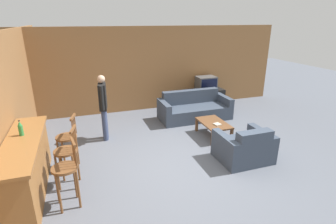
{
  "coord_description": "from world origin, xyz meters",
  "views": [
    {
      "loc": [
        -1.88,
        -4.31,
        2.8
      ],
      "look_at": [
        -0.1,
        0.85,
        0.85
      ],
      "focal_mm": 28.0,
      "sensor_mm": 36.0,
      "label": 1
    }
  ],
  "objects_px": {
    "bar_chair_far": "(68,141)",
    "bottle": "(21,129)",
    "bar_chair_near": "(66,173)",
    "armchair_near": "(244,148)",
    "coffee_table": "(214,124)",
    "tv_unit": "(205,98)",
    "person_by_window": "(103,104)",
    "tv": "(206,83)",
    "bar_chair_mid": "(67,156)",
    "book_on_table": "(217,124)",
    "couch_far": "(194,109)"
  },
  "relations": [
    {
      "from": "bar_chair_mid",
      "to": "couch_far",
      "type": "relative_size",
      "value": 0.53
    },
    {
      "from": "person_by_window",
      "to": "book_on_table",
      "type": "bearing_deg",
      "value": -19.33
    },
    {
      "from": "bar_chair_mid",
      "to": "tv_unit",
      "type": "bearing_deg",
      "value": 37.27
    },
    {
      "from": "couch_far",
      "to": "coffee_table",
      "type": "height_order",
      "value": "couch_far"
    },
    {
      "from": "tv_unit",
      "to": "book_on_table",
      "type": "xyz_separation_m",
      "value": [
        -0.89,
        -2.42,
        0.1
      ]
    },
    {
      "from": "book_on_table",
      "to": "couch_far",
      "type": "bearing_deg",
      "value": 87.22
    },
    {
      "from": "bar_chair_near",
      "to": "coffee_table",
      "type": "distance_m",
      "value": 3.74
    },
    {
      "from": "bar_chair_near",
      "to": "armchair_near",
      "type": "distance_m",
      "value": 3.44
    },
    {
      "from": "couch_far",
      "to": "person_by_window",
      "type": "xyz_separation_m",
      "value": [
        -2.65,
        -0.61,
        0.62
      ]
    },
    {
      "from": "couch_far",
      "to": "bottle",
      "type": "relative_size",
      "value": 7.7
    },
    {
      "from": "bar_chair_far",
      "to": "bottle",
      "type": "height_order",
      "value": "bottle"
    },
    {
      "from": "couch_far",
      "to": "book_on_table",
      "type": "xyz_separation_m",
      "value": [
        -0.07,
        -1.51,
        0.11
      ]
    },
    {
      "from": "bar_chair_near",
      "to": "person_by_window",
      "type": "distance_m",
      "value": 2.46
    },
    {
      "from": "bar_chair_mid",
      "to": "person_by_window",
      "type": "height_order",
      "value": "person_by_window"
    },
    {
      "from": "bar_chair_far",
      "to": "bottle",
      "type": "distance_m",
      "value": 0.9
    },
    {
      "from": "bar_chair_near",
      "to": "person_by_window",
      "type": "height_order",
      "value": "person_by_window"
    },
    {
      "from": "bar_chair_far",
      "to": "armchair_near",
      "type": "bearing_deg",
      "value": -13.93
    },
    {
      "from": "bar_chair_mid",
      "to": "book_on_table",
      "type": "bearing_deg",
      "value": 13.9
    },
    {
      "from": "bar_chair_far",
      "to": "coffee_table",
      "type": "xyz_separation_m",
      "value": [
        3.38,
        0.42,
        -0.27
      ]
    },
    {
      "from": "armchair_near",
      "to": "tv_unit",
      "type": "height_order",
      "value": "armchair_near"
    },
    {
      "from": "bar_chair_mid",
      "to": "couch_far",
      "type": "bearing_deg",
      "value": 34.22
    },
    {
      "from": "bar_chair_near",
      "to": "bar_chair_mid",
      "type": "xyz_separation_m",
      "value": [
        -0.0,
        0.56,
        0.0
      ]
    },
    {
      "from": "tv",
      "to": "coffee_table",
      "type": "bearing_deg",
      "value": -111.82
    },
    {
      "from": "bar_chair_far",
      "to": "armchair_near",
      "type": "relative_size",
      "value": 1.05
    },
    {
      "from": "couch_far",
      "to": "tv",
      "type": "distance_m",
      "value": 1.32
    },
    {
      "from": "bar_chair_far",
      "to": "bar_chair_near",
      "type": "bearing_deg",
      "value": -89.99
    },
    {
      "from": "bar_chair_far",
      "to": "bottle",
      "type": "bearing_deg",
      "value": -152.64
    },
    {
      "from": "bar_chair_near",
      "to": "tv",
      "type": "xyz_separation_m",
      "value": [
        4.28,
        3.81,
        0.21
      ]
    },
    {
      "from": "armchair_near",
      "to": "bar_chair_far",
      "type": "bearing_deg",
      "value": 166.07
    },
    {
      "from": "tv_unit",
      "to": "person_by_window",
      "type": "distance_m",
      "value": 3.83
    },
    {
      "from": "tv_unit",
      "to": "person_by_window",
      "type": "bearing_deg",
      "value": -156.39
    },
    {
      "from": "coffee_table",
      "to": "tv_unit",
      "type": "relative_size",
      "value": 0.79
    },
    {
      "from": "bar_chair_near",
      "to": "coffee_table",
      "type": "height_order",
      "value": "bar_chair_near"
    },
    {
      "from": "bar_chair_near",
      "to": "couch_far",
      "type": "relative_size",
      "value": 0.53
    },
    {
      "from": "person_by_window",
      "to": "bottle",
      "type": "bearing_deg",
      "value": -134.8
    },
    {
      "from": "tv",
      "to": "bottle",
      "type": "relative_size",
      "value": 2.32
    },
    {
      "from": "bar_chair_mid",
      "to": "coffee_table",
      "type": "height_order",
      "value": "bar_chair_mid"
    },
    {
      "from": "bar_chair_near",
      "to": "bar_chair_far",
      "type": "xyz_separation_m",
      "value": [
        -0.0,
        1.16,
        0.0
      ]
    },
    {
      "from": "bottle",
      "to": "tv_unit",
      "type": "bearing_deg",
      "value": 31.29
    },
    {
      "from": "coffee_table",
      "to": "person_by_window",
      "type": "bearing_deg",
      "value": 164.17
    },
    {
      "from": "tv",
      "to": "bottle",
      "type": "height_order",
      "value": "bottle"
    },
    {
      "from": "couch_far",
      "to": "tv_unit",
      "type": "distance_m",
      "value": 1.22
    },
    {
      "from": "couch_far",
      "to": "book_on_table",
      "type": "distance_m",
      "value": 1.52
    },
    {
      "from": "bar_chair_near",
      "to": "tv_unit",
      "type": "bearing_deg",
      "value": 41.74
    },
    {
      "from": "tv_unit",
      "to": "coffee_table",
      "type": "bearing_deg",
      "value": -111.79
    },
    {
      "from": "bar_chair_far",
      "to": "couch_far",
      "type": "relative_size",
      "value": 0.53
    },
    {
      "from": "tv_unit",
      "to": "armchair_near",
      "type": "bearing_deg",
      "value": -103.76
    },
    {
      "from": "couch_far",
      "to": "bottle",
      "type": "height_order",
      "value": "bottle"
    },
    {
      "from": "bottle",
      "to": "book_on_table",
      "type": "height_order",
      "value": "bottle"
    },
    {
      "from": "armchair_near",
      "to": "person_by_window",
      "type": "xyz_separation_m",
      "value": [
        -2.61,
        1.99,
        0.62
      ]
    }
  ]
}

